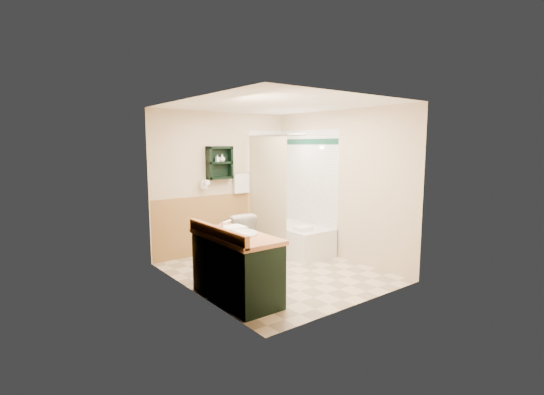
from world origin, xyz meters
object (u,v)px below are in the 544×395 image
at_px(vanity, 236,267).
at_px(bathtub, 291,238).
at_px(hair_dryer, 203,184).
at_px(toilet, 236,234).
at_px(vanity_book, 204,221).
at_px(soap_bottle_b, 222,159).
at_px(soap_bottle_a, 217,160).
at_px(wall_shelf, 220,163).

distance_m(vanity, bathtub, 2.30).
xyz_separation_m(hair_dryer, toilet, (0.41, -0.32, -0.84)).
bearing_deg(toilet, vanity, 63.31).
distance_m(vanity, vanity_book, 0.72).
bearing_deg(soap_bottle_b, soap_bottle_a, 180.00).
height_order(wall_shelf, soap_bottle_b, wall_shelf).
bearing_deg(hair_dryer, wall_shelf, -4.76).
bearing_deg(soap_bottle_b, bathtub, -33.79).
relative_size(soap_bottle_a, soap_bottle_b, 0.97).
relative_size(vanity, vanity_book, 6.12).
xyz_separation_m(soap_bottle_a, soap_bottle_b, (0.09, 0.00, 0.02)).
distance_m(toilet, soap_bottle_a, 1.27).
height_order(bathtub, soap_bottle_a, soap_bottle_a).
xyz_separation_m(toilet, soap_bottle_a, (-0.16, 0.29, 1.23)).
relative_size(toilet, soap_bottle_b, 5.97).
height_order(hair_dryer, toilet, hair_dryer).
distance_m(hair_dryer, toilet, 0.99).
bearing_deg(bathtub, soap_bottle_a, 148.55).
height_order(bathtub, toilet, toilet).
xyz_separation_m(vanity_book, soap_bottle_a, (1.01, 1.41, 0.69)).
bearing_deg(bathtub, wall_shelf, 147.20).
height_order(hair_dryer, vanity_book, hair_dryer).
bearing_deg(vanity_book, toilet, 36.26).
xyz_separation_m(bathtub, vanity_book, (-2.08, -0.76, 0.67)).
height_order(toilet, soap_bottle_a, soap_bottle_a).
relative_size(vanity, soap_bottle_a, 10.48).
relative_size(bathtub, soap_bottle_a, 12.49).
bearing_deg(soap_bottle_a, toilet, -61.09).
xyz_separation_m(wall_shelf, soap_bottle_b, (0.05, -0.01, 0.06)).
height_order(wall_shelf, vanity, wall_shelf).
bearing_deg(soap_bottle_a, wall_shelf, 6.10).
bearing_deg(toilet, wall_shelf, -63.67).
bearing_deg(hair_dryer, vanity, -107.12).
relative_size(wall_shelf, vanity_book, 2.68).
distance_m(wall_shelf, bathtub, 1.79).
distance_m(vanity_book, soap_bottle_b, 1.93).
height_order(wall_shelf, soap_bottle_a, wall_shelf).
relative_size(vanity, toilet, 1.70).
bearing_deg(vanity_book, soap_bottle_a, 46.85).
xyz_separation_m(hair_dryer, soap_bottle_a, (0.25, -0.03, 0.39)).
height_order(hair_dryer, bathtub, hair_dryer).
bearing_deg(toilet, hair_dryer, -32.39).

